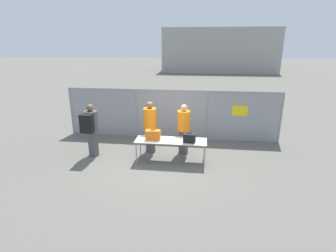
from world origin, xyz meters
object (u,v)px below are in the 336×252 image
object	(u,v)px
security_worker_near	(184,129)
security_worker_far	(150,126)
traveler_hooded	(91,128)
inspection_table	(171,142)
suitcase_black	(189,138)
utility_trailer	(220,114)
suitcase_orange	(153,135)

from	to	relation	value
security_worker_near	security_worker_far	xyz separation A→B (m)	(-1.19, -0.01, 0.03)
traveler_hooded	security_worker_far	xyz separation A→B (m)	(1.92, 0.64, -0.05)
inspection_table	security_worker_far	bearing A→B (deg)	137.65
suitcase_black	traveler_hooded	distance (m)	3.36
suitcase_black	utility_trailer	size ratio (longest dim) A/B	0.10
traveler_hooded	security_worker_near	xyz separation A→B (m)	(3.11, 0.64, -0.09)
inspection_table	security_worker_near	world-z (taller)	security_worker_near
suitcase_black	traveler_hooded	bearing A→B (deg)	176.58
traveler_hooded	security_worker_near	world-z (taller)	traveler_hooded
traveler_hooded	utility_trailer	distance (m)	6.70
suitcase_black	inspection_table	bearing A→B (deg)	172.21
suitcase_orange	suitcase_black	distance (m)	1.19
suitcase_orange	security_worker_near	distance (m)	1.24
suitcase_black	utility_trailer	xyz separation A→B (m)	(1.29, 4.99, -0.52)
utility_trailer	traveler_hooded	bearing A→B (deg)	-134.09
suitcase_orange	security_worker_far	xyz separation A→B (m)	(-0.24, 0.79, 0.03)
suitcase_black	security_worker_far	world-z (taller)	security_worker_far
suitcase_orange	security_worker_far	bearing A→B (deg)	107.20
inspection_table	security_worker_near	size ratio (longest dim) A/B	1.29
security_worker_near	security_worker_far	size ratio (longest dim) A/B	0.96
security_worker_near	utility_trailer	distance (m)	4.45
inspection_table	suitcase_black	bearing A→B (deg)	-7.79
utility_trailer	suitcase_black	bearing A→B (deg)	-104.48
inspection_table	security_worker_far	distance (m)	1.15
inspection_table	suitcase_orange	world-z (taller)	suitcase_orange
suitcase_black	security_worker_far	bearing A→B (deg)	149.67
inspection_table	security_worker_far	size ratio (longest dim) A/B	1.25
suitcase_black	traveler_hooded	size ratio (longest dim) A/B	0.22
inspection_table	traveler_hooded	bearing A→B (deg)	177.55
inspection_table	utility_trailer	size ratio (longest dim) A/B	0.56
suitcase_orange	utility_trailer	world-z (taller)	suitcase_orange
traveler_hooded	utility_trailer	xyz separation A→B (m)	(4.64, 4.79, -0.62)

